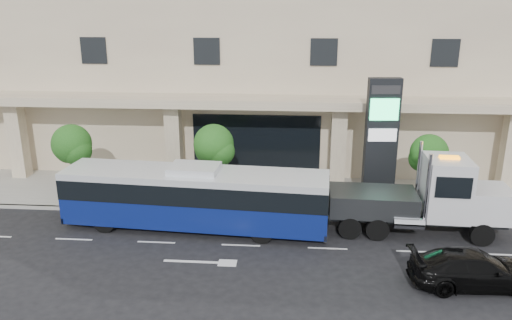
{
  "coord_description": "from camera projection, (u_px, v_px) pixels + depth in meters",
  "views": [
    {
      "loc": [
        2.33,
        -22.29,
        10.68
      ],
      "look_at": [
        0.44,
        2.0,
        3.08
      ],
      "focal_mm": 35.0,
      "sensor_mm": 36.0,
      "label": 1
    }
  ],
  "objects": [
    {
      "name": "ground",
      "position": [
        244.0,
        231.0,
        24.56
      ],
      "size": [
        120.0,
        120.0,
        0.0
      ],
      "primitive_type": "plane",
      "color": "black",
      "rests_on": "ground"
    },
    {
      "name": "sidewalk",
      "position": [
        253.0,
        193.0,
        29.3
      ],
      "size": [
        120.0,
        6.0,
        0.15
      ],
      "primitive_type": "cube",
      "color": "gray",
      "rests_on": "ground"
    },
    {
      "name": "curb",
      "position": [
        248.0,
        214.0,
        26.44
      ],
      "size": [
        120.0,
        0.3,
        0.15
      ],
      "primitive_type": "cube",
      "color": "gray",
      "rests_on": "ground"
    },
    {
      "name": "convention_center",
      "position": [
        264.0,
        15.0,
        36.27
      ],
      "size": [
        60.0,
        17.6,
        20.0
      ],
      "color": "tan",
      "rests_on": "ground"
    },
    {
      "name": "tree_left",
      "position": [
        72.0,
        147.0,
        27.79
      ],
      "size": [
        2.27,
        2.2,
        4.22
      ],
      "color": "#422B19",
      "rests_on": "sidewalk"
    },
    {
      "name": "tree_mid",
      "position": [
        214.0,
        147.0,
        27.16
      ],
      "size": [
        2.28,
        2.2,
        4.38
      ],
      "color": "#422B19",
      "rests_on": "sidewalk"
    },
    {
      "name": "tree_right",
      "position": [
        429.0,
        156.0,
        26.37
      ],
      "size": [
        2.1,
        2.0,
        4.04
      ],
      "color": "#422B19",
      "rests_on": "sidewalk"
    },
    {
      "name": "city_bus",
      "position": [
        195.0,
        197.0,
        24.46
      ],
      "size": [
        13.14,
        3.68,
        3.29
      ],
      "rotation": [
        0.0,
        0.0,
        -0.07
      ],
      "color": "black",
      "rests_on": "ground"
    },
    {
      "name": "tow_truck",
      "position": [
        426.0,
        199.0,
        23.87
      ],
      "size": [
        9.55,
        2.7,
        4.34
      ],
      "rotation": [
        0.0,
        0.0,
        -0.04
      ],
      "color": "#2D3033",
      "rests_on": "ground"
    },
    {
      "name": "black_sedan",
      "position": [
        474.0,
        269.0,
        19.62
      ],
      "size": [
        5.17,
        2.38,
        1.46
      ],
      "primitive_type": "imported",
      "rotation": [
        0.0,
        0.0,
        1.64
      ],
      "color": "black",
      "rests_on": "ground"
    },
    {
      "name": "signage_pylon",
      "position": [
        381.0,
        141.0,
        26.9
      ],
      "size": [
        1.76,
        0.75,
        6.9
      ],
      "rotation": [
        0.0,
        0.0,
        0.07
      ],
      "color": "black",
      "rests_on": "sidewalk"
    }
  ]
}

